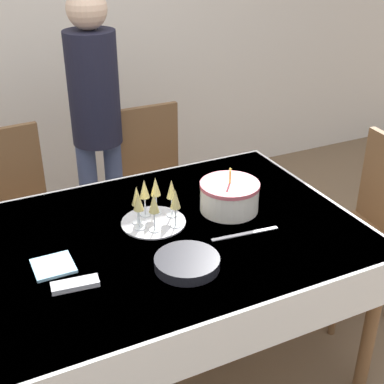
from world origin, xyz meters
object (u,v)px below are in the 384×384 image
(plate_stack_main, at_px, (187,263))
(person_standing, at_px, (95,110))
(dining_chair_far_left, at_px, (16,210))
(dining_chair_right_end, at_px, (366,220))
(birthday_cake, at_px, (229,196))
(champagne_tray, at_px, (154,203))
(dining_chair_far_right, at_px, (154,181))

(plate_stack_main, xyz_separation_m, person_standing, (0.05, 1.29, 0.20))
(dining_chair_far_left, distance_m, dining_chair_right_end, 1.86)
(birthday_cake, height_order, person_standing, person_standing)
(birthday_cake, height_order, plate_stack_main, birthday_cake)
(dining_chair_far_left, bearing_deg, plate_stack_main, -68.09)
(dining_chair_right_end, xyz_separation_m, champagne_tray, (-1.15, 0.10, 0.32))
(champagne_tray, bearing_deg, birthday_cake, -6.81)
(champagne_tray, bearing_deg, dining_chair_right_end, -5.03)
(dining_chair_right_end, distance_m, plate_stack_main, 1.21)
(birthday_cake, relative_size, person_standing, 0.16)
(dining_chair_far_left, bearing_deg, dining_chair_right_end, -29.12)
(birthday_cake, bearing_deg, plate_stack_main, -138.59)
(champagne_tray, bearing_deg, dining_chair_far_left, 120.93)
(dining_chair_far_right, bearing_deg, dining_chair_far_left, -179.98)
(dining_chair_far_left, height_order, dining_chair_right_end, same)
(person_standing, bearing_deg, dining_chair_right_end, -43.02)
(birthday_cake, distance_m, champagne_tray, 0.35)
(dining_chair_right_end, height_order, person_standing, person_standing)
(dining_chair_far_right, distance_m, birthday_cake, 0.90)
(champagne_tray, distance_m, person_standing, 0.94)
(champagne_tray, height_order, person_standing, person_standing)
(dining_chair_far_right, height_order, person_standing, person_standing)
(dining_chair_far_right, distance_m, person_standing, 0.55)
(person_standing, bearing_deg, plate_stack_main, -92.27)
(dining_chair_far_left, bearing_deg, person_standing, 13.70)
(dining_chair_far_left, bearing_deg, birthday_cake, -45.59)
(dining_chair_far_right, bearing_deg, person_standing, 156.13)
(birthday_cake, xyz_separation_m, champagne_tray, (-0.35, 0.04, 0.03))
(dining_chair_far_left, relative_size, person_standing, 0.59)
(person_standing, bearing_deg, champagne_tray, -92.28)
(dining_chair_far_right, bearing_deg, birthday_cake, -88.37)
(dining_chair_far_right, bearing_deg, dining_chair_right_end, -47.82)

